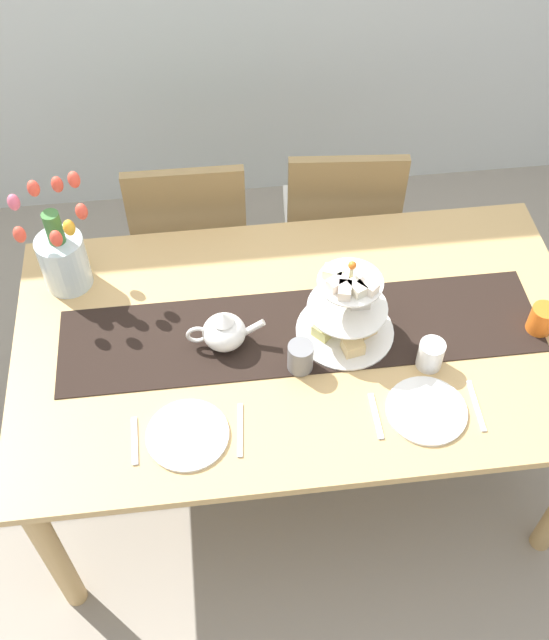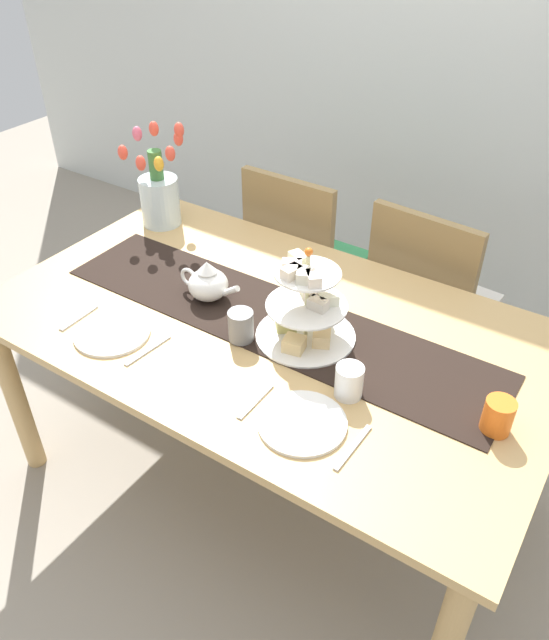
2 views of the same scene
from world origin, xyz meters
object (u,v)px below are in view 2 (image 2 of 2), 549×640
(chair_right, at_px, (428,299))
(tiered_cake_stand, at_px, (306,309))
(knife_left, at_px, (148,350))
(dinner_plate_right, at_px, (302,423))
(mug_white_text, at_px, (349,381))
(dining_table, at_px, (269,345))
(fork_left, at_px, (79,318))
(tulip_vase, at_px, (159,193))
(chair_left, at_px, (301,257))
(mug_orange, at_px, (498,416))
(fork_right, at_px, (255,401))
(mug_grey, at_px, (241,326))
(teapot, at_px, (208,283))
(knife_right, at_px, (353,447))
(dinner_plate_left, at_px, (112,333))

(chair_right, xyz_separation_m, tiered_cake_stand, (-0.13, -0.74, 0.34))
(knife_left, relative_size, dinner_plate_right, 0.74)
(chair_right, bearing_deg, mug_white_text, -83.72)
(dining_table, xyz_separation_m, fork_left, (-0.51, -0.31, 0.09))
(tulip_vase, bearing_deg, chair_left, 47.36)
(tulip_vase, bearing_deg, mug_orange, -14.43)
(fork_right, xyz_separation_m, mug_grey, (-0.19, 0.20, 0.05))
(chair_right, xyz_separation_m, teapot, (-0.50, -0.73, 0.30))
(tiered_cake_stand, xyz_separation_m, mug_grey, (-0.15, -0.11, -0.05))
(chair_left, height_order, tulip_vase, tulip_vase)
(teapot, height_order, knife_right, teapot)
(chair_right, distance_m, fork_left, 1.32)
(teapot, height_order, fork_left, teapot)
(tiered_cake_stand, xyz_separation_m, fork_left, (-0.64, -0.31, -0.10))
(dinner_plate_left, bearing_deg, mug_orange, 13.03)
(dinner_plate_right, bearing_deg, knife_right, 0.00)
(teapot, relative_size, mug_orange, 2.51)
(tulip_vase, height_order, knife_right, tulip_vase)
(mug_white_text, bearing_deg, tulip_vase, 156.68)
(mug_grey, bearing_deg, dining_table, 79.38)
(chair_right, height_order, fork_right, chair_right)
(dinner_plate_left, xyz_separation_m, knife_left, (0.14, 0.00, -0.00))
(tiered_cake_stand, relative_size, mug_grey, 3.20)
(teapot, xyz_separation_m, mug_orange, (0.96, -0.06, -0.01))
(fork_right, xyz_separation_m, mug_orange, (0.56, 0.25, 0.04))
(tulip_vase, xyz_separation_m, knife_right, (1.17, -0.62, -0.13))
(mug_grey, xyz_separation_m, mug_white_text, (0.38, -0.04, -0.00))
(dinner_plate_left, bearing_deg, dining_table, 40.59)
(tiered_cake_stand, bearing_deg, knife_left, -138.56)
(tulip_vase, bearing_deg, mug_grey, -31.64)
(tiered_cake_stand, distance_m, dinner_plate_left, 0.59)
(tiered_cake_stand, relative_size, dinner_plate_right, 1.32)
(chair_right, bearing_deg, dining_table, -109.47)
(fork_left, bearing_deg, fork_right, 0.00)
(dinner_plate_right, distance_m, mug_grey, 0.39)
(teapot, height_order, dinner_plate_right, teapot)
(chair_right, relative_size, tiered_cake_stand, 2.99)
(knife_left, height_order, mug_grey, mug_grey)
(teapot, distance_m, mug_white_text, 0.61)
(chair_right, bearing_deg, fork_left, -126.28)
(tiered_cake_stand, xyz_separation_m, knife_left, (-0.35, -0.31, -0.10))
(knife_left, distance_m, mug_orange, 0.98)
(chair_left, xyz_separation_m, mug_orange, (1.05, -0.79, 0.29))
(tiered_cake_stand, bearing_deg, dinner_plate_right, -60.07)
(tulip_vase, bearing_deg, knife_left, -51.39)
(knife_left, bearing_deg, mug_orange, 14.96)
(dinner_plate_left, distance_m, fork_right, 0.53)
(knife_left, xyz_separation_m, mug_orange, (0.94, 0.25, 0.04))
(chair_left, bearing_deg, mug_white_text, -52.42)
(tiered_cake_stand, xyz_separation_m, mug_orange, (0.59, -0.06, -0.06))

